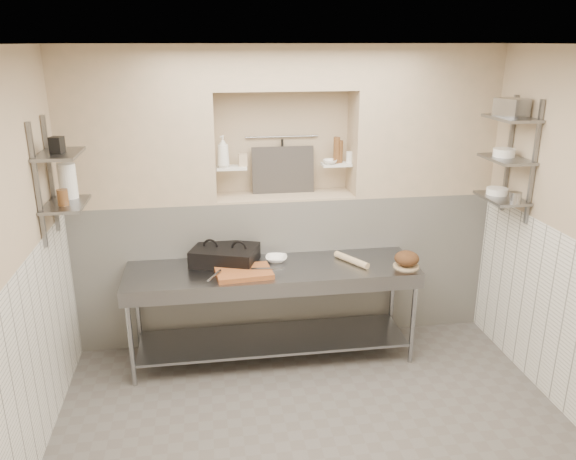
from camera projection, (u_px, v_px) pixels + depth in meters
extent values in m
cube|color=#534E4A|center=(319.00, 444.00, 4.21)|extent=(4.00, 3.90, 0.10)
cube|color=silver|center=(327.00, 35.00, 3.28)|extent=(4.00, 3.90, 0.10)
cube|color=tan|center=(281.00, 190.00, 5.62)|extent=(4.00, 0.10, 2.80)
cube|color=white|center=(285.00, 264.00, 5.61)|extent=(4.00, 0.40, 1.40)
cube|color=tan|center=(285.00, 196.00, 5.38)|extent=(1.30, 0.40, 0.02)
cube|color=tan|center=(137.00, 126.00, 4.98)|extent=(1.35, 0.40, 1.40)
cube|color=tan|center=(422.00, 120.00, 5.35)|extent=(1.35, 0.40, 1.40)
cube|color=tan|center=(284.00, 67.00, 5.00)|extent=(1.30, 0.40, 0.40)
cube|color=white|center=(24.00, 380.00, 3.69)|extent=(0.02, 3.90, 1.40)
cube|color=white|center=(231.00, 168.00, 5.22)|extent=(0.28, 0.16, 0.02)
cube|color=white|center=(336.00, 164.00, 5.36)|extent=(0.28, 0.16, 0.02)
cylinder|color=gray|center=(282.00, 137.00, 5.37)|extent=(0.70, 0.02, 0.02)
cylinder|color=black|center=(282.00, 155.00, 5.41)|extent=(0.02, 0.02, 0.30)
cube|color=#383330|center=(283.00, 170.00, 5.40)|extent=(0.60, 0.08, 0.45)
cube|color=slate|center=(51.00, 174.00, 4.51)|extent=(0.03, 0.03, 0.95)
cube|color=slate|center=(37.00, 187.00, 4.14)|extent=(0.03, 0.03, 0.95)
cube|color=slate|center=(66.00, 204.00, 4.41)|extent=(0.30, 0.50, 0.02)
cube|color=slate|center=(59.00, 154.00, 4.28)|extent=(0.30, 0.50, 0.03)
cube|color=slate|center=(509.00, 154.00, 5.06)|extent=(0.03, 0.03, 1.05)
cube|color=slate|center=(534.00, 163.00, 4.68)|extent=(0.03, 0.03, 1.05)
cube|color=slate|center=(502.00, 198.00, 4.96)|extent=(0.30, 0.50, 0.02)
cube|color=slate|center=(506.00, 159.00, 4.85)|extent=(0.30, 0.50, 0.02)
cube|color=slate|center=(512.00, 118.00, 4.74)|extent=(0.30, 0.50, 0.03)
cube|color=gray|center=(272.00, 270.00, 5.01)|extent=(2.60, 0.70, 0.04)
cube|color=gray|center=(273.00, 339.00, 5.23)|extent=(2.45, 0.60, 0.03)
cube|color=gray|center=(277.00, 291.00, 4.72)|extent=(2.60, 0.02, 0.12)
cylinder|color=gray|center=(131.00, 341.00, 4.71)|extent=(0.04, 0.04, 0.86)
cylinder|color=gray|center=(138.00, 310.00, 5.25)|extent=(0.04, 0.04, 0.86)
cylinder|color=gray|center=(413.00, 320.00, 5.06)|extent=(0.04, 0.04, 0.86)
cylinder|color=gray|center=(392.00, 293.00, 5.60)|extent=(0.04, 0.04, 0.86)
cube|color=black|center=(225.00, 258.00, 5.09)|extent=(0.67, 0.57, 0.10)
cube|color=black|center=(225.00, 250.00, 5.06)|extent=(0.67, 0.57, 0.05)
cube|color=brown|center=(244.00, 273.00, 4.84)|extent=(0.51, 0.38, 0.04)
cube|color=gray|center=(267.00, 269.00, 4.86)|extent=(0.28, 0.06, 0.01)
cylinder|color=gray|center=(214.00, 275.00, 4.70)|extent=(0.13, 0.22, 0.02)
imported|color=white|center=(276.00, 259.00, 5.14)|extent=(0.23, 0.23, 0.05)
cylinder|color=tan|center=(351.00, 260.00, 5.10)|extent=(0.25, 0.37, 0.06)
cylinder|color=tan|center=(406.00, 266.00, 5.02)|extent=(0.23, 0.23, 0.01)
ellipsoid|color=#4C2D19|center=(407.00, 258.00, 5.00)|extent=(0.22, 0.22, 0.13)
imported|color=white|center=(223.00, 152.00, 5.13)|extent=(0.15, 0.15, 0.29)
cube|color=tan|center=(243.00, 160.00, 5.22)|extent=(0.08, 0.08, 0.12)
imported|color=white|center=(330.00, 162.00, 5.31)|extent=(0.17, 0.17, 0.04)
cylinder|color=brown|center=(340.00, 152.00, 5.35)|extent=(0.06, 0.06, 0.21)
cylinder|color=brown|center=(337.00, 150.00, 5.32)|extent=(0.06, 0.06, 0.25)
cylinder|color=white|center=(349.00, 157.00, 5.36)|extent=(0.06, 0.06, 0.11)
cylinder|color=white|center=(68.00, 181.00, 4.50)|extent=(0.14, 0.14, 0.28)
cylinder|color=brown|center=(63.00, 197.00, 4.32)|extent=(0.08, 0.08, 0.13)
cube|color=black|center=(57.00, 145.00, 4.22)|extent=(0.11, 0.11, 0.13)
cylinder|color=white|center=(497.00, 191.00, 5.03)|extent=(0.19, 0.19, 0.06)
cylinder|color=gray|center=(515.00, 198.00, 4.74)|extent=(0.10, 0.10, 0.10)
cylinder|color=white|center=(504.00, 153.00, 4.88)|extent=(0.19, 0.19, 0.07)
cube|color=gray|center=(512.00, 107.00, 4.73)|extent=(0.27, 0.29, 0.15)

